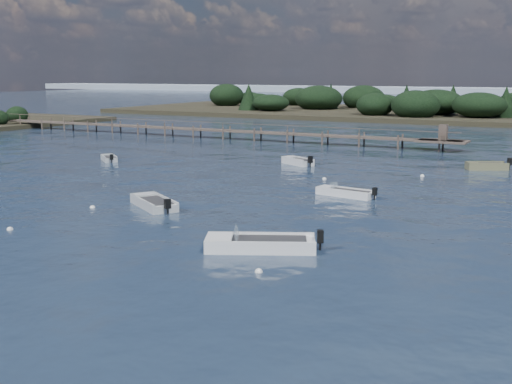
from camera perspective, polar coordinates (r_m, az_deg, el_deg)
The scene contains 14 objects.
ground at distance 81.10m, azimuth 15.24°, elevation 4.60°, with size 400.00×400.00×0.00m, color #162233.
dinghy_mid_white_a at distance 29.19m, azimuth 0.36°, elevation -4.84°, with size 5.27×3.83×1.25m.
dinghy_mid_grey at distance 38.77m, azimuth -9.08°, elevation -1.11°, with size 4.32×3.57×1.14m.
tender_far_grey at distance 59.99m, azimuth -12.93°, elevation 2.85°, with size 2.80×2.62×0.99m.
tender_far_white at distance 56.10m, azimuth 3.73°, elevation 2.62°, with size 3.50×2.68×1.22m.
dinghy_extra_a at distance 42.06m, azimuth 7.92°, elevation -0.18°, with size 4.20×1.75×1.06m.
tender_far_grey_b at distance 56.44m, azimuth 19.82°, elevation 2.06°, with size 3.62×2.62×1.25m.
buoy_b at distance 26.02m, azimuth 0.24°, elevation -7.15°, with size 0.32×0.32×0.32m, color silver.
buoy_c at distance 39.33m, azimuth -14.33°, elevation -1.38°, with size 0.32×0.32×0.32m, color silver.
buoy_e at distance 48.60m, azimuth 6.09°, elevation 1.14°, with size 0.32×0.32×0.32m, color silver.
buoy_extra_a at distance 51.29m, azimuth 14.56°, elevation 1.35°, with size 0.32×0.32×0.32m, color silver.
buoy_extra_b at distance 35.18m, azimuth -21.02°, elevation -3.15°, with size 0.32×0.32×0.32m, color silver.
jetty at distance 77.91m, azimuth -2.65°, elevation 5.46°, with size 64.50×3.20×3.40m.
distant_haze at distance 271.22m, azimuth 4.69°, elevation 8.87°, with size 280.00×20.00×2.40m, color #8A98AB.
Camera 1 is at (17.92, -18.70, 7.92)m, focal length 45.00 mm.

